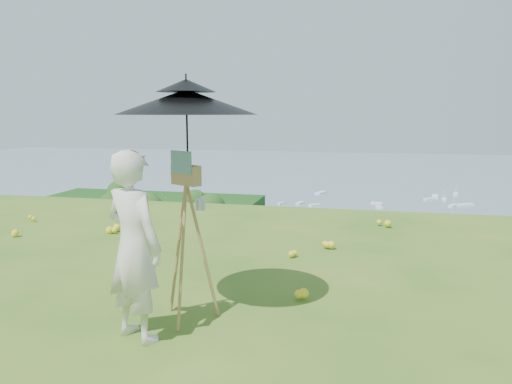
% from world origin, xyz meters
% --- Properties ---
extents(shoreline_tier, '(170.00, 28.00, 8.00)m').
position_xyz_m(shoreline_tier, '(0.00, 75.00, -36.00)').
color(shoreline_tier, gray).
rests_on(shoreline_tier, bay_water).
extents(bay_water, '(700.00, 700.00, 0.00)m').
position_xyz_m(bay_water, '(0.00, 240.00, -34.00)').
color(bay_water, slate).
rests_on(bay_water, ground).
extents(peninsula, '(90.00, 60.00, 12.00)m').
position_xyz_m(peninsula, '(-75.00, 155.00, -29.00)').
color(peninsula, '#103C10').
rests_on(peninsula, bay_water).
extents(slope_trees, '(110.00, 50.00, 6.00)m').
position_xyz_m(slope_trees, '(0.00, 35.00, -15.00)').
color(slope_trees, '#194B16').
rests_on(slope_trees, forest_slope).
extents(harbor_town, '(110.00, 22.00, 5.00)m').
position_xyz_m(harbor_town, '(0.00, 75.00, -29.50)').
color(harbor_town, silver).
rests_on(harbor_town, shoreline_tier).
extents(moored_boats, '(140.00, 140.00, 0.70)m').
position_xyz_m(moored_boats, '(-12.50, 161.00, -33.65)').
color(moored_boats, white).
rests_on(moored_boats, bay_water).
extents(wildflowers, '(10.00, 10.50, 0.12)m').
position_xyz_m(wildflowers, '(0.00, 0.25, 0.06)').
color(wildflowers, yellow).
rests_on(wildflowers, ground).
extents(painter, '(0.77, 0.66, 1.78)m').
position_xyz_m(painter, '(1.49, 0.10, 0.89)').
color(painter, white).
rests_on(painter, ground).
extents(field_easel, '(0.89, 0.89, 1.74)m').
position_xyz_m(field_easel, '(1.81, 0.62, 0.87)').
color(field_easel, olive).
rests_on(field_easel, ground).
extents(sun_umbrella, '(1.65, 1.65, 1.04)m').
position_xyz_m(sun_umbrella, '(1.82, 0.65, 1.95)').
color(sun_umbrella, black).
rests_on(sun_umbrella, field_easel).
extents(painter_cap, '(0.26, 0.28, 0.10)m').
position_xyz_m(painter_cap, '(1.49, 0.10, 1.73)').
color(painter_cap, '#DB7885').
rests_on(painter_cap, painter).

